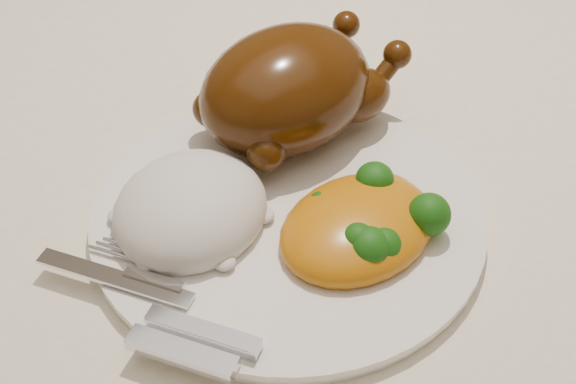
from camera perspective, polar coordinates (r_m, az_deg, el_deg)
dining_table at (r=0.84m, az=0.93°, el=3.40°), size 1.60×0.90×0.76m
tablecloth at (r=0.79m, az=0.99°, el=7.50°), size 1.73×1.03×0.18m
dinner_plate at (r=0.60m, az=-0.00°, el=-1.84°), size 0.36×0.36×0.01m
roast_chicken at (r=0.64m, az=0.19°, el=7.42°), size 0.18×0.12×0.10m
rice_mound at (r=0.59m, az=-6.94°, el=-1.27°), size 0.15×0.14×0.06m
mac_and_cheese at (r=0.58m, az=5.51°, el=-2.29°), size 0.13×0.10×0.05m
cutlery at (r=0.53m, az=-8.43°, el=-8.92°), size 0.08×0.17×0.01m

